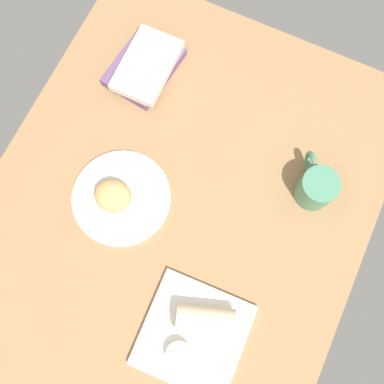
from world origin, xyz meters
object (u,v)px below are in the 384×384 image
(round_plate, at_px, (122,198))
(breakfast_wrap, at_px, (206,321))
(coffee_mug, at_px, (316,187))
(scone_pastry, at_px, (113,196))
(sauce_cup, at_px, (178,354))
(book_stack, at_px, (145,66))
(square_plate, at_px, (193,335))

(round_plate, height_order, breakfast_wrap, breakfast_wrap)
(coffee_mug, bearing_deg, breakfast_wrap, -15.85)
(scone_pastry, xyz_separation_m, sauce_cup, (0.25, 0.29, -0.01))
(scone_pastry, relative_size, book_stack, 0.43)
(book_stack, xyz_separation_m, coffee_mug, (0.12, 0.51, 0.02))
(breakfast_wrap, distance_m, book_stack, 0.65)
(round_plate, distance_m, sauce_cup, 0.38)
(round_plate, xyz_separation_m, scone_pastry, (0.01, -0.01, 0.03))
(scone_pastry, relative_size, sauce_cup, 1.60)
(scone_pastry, bearing_deg, square_plate, 56.25)
(scone_pastry, height_order, square_plate, scone_pastry)
(round_plate, distance_m, breakfast_wrap, 0.35)
(round_plate, distance_m, scone_pastry, 0.04)
(coffee_mug, bearing_deg, square_plate, -15.80)
(square_plate, distance_m, sauce_cup, 0.06)
(square_plate, bearing_deg, scone_pastry, -123.75)
(square_plate, distance_m, coffee_mug, 0.44)
(round_plate, xyz_separation_m, square_plate, (0.21, 0.29, 0.00))
(scone_pastry, height_order, breakfast_wrap, breakfast_wrap)
(round_plate, bearing_deg, scone_pastry, -52.06)
(sauce_cup, bearing_deg, square_plate, 164.70)
(round_plate, relative_size, breakfast_wrap, 1.88)
(round_plate, distance_m, coffee_mug, 0.46)
(breakfast_wrap, height_order, coffee_mug, coffee_mug)
(sauce_cup, relative_size, book_stack, 0.27)
(round_plate, relative_size, scone_pastry, 2.67)
(sauce_cup, relative_size, coffee_mug, 0.45)
(square_plate, xyz_separation_m, breakfast_wrap, (-0.04, 0.01, 0.04))
(scone_pastry, bearing_deg, sauce_cup, 49.09)
(book_stack, bearing_deg, square_plate, 35.69)
(breakfast_wrap, relative_size, book_stack, 0.61)
(book_stack, bearing_deg, breakfast_wrap, 38.46)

